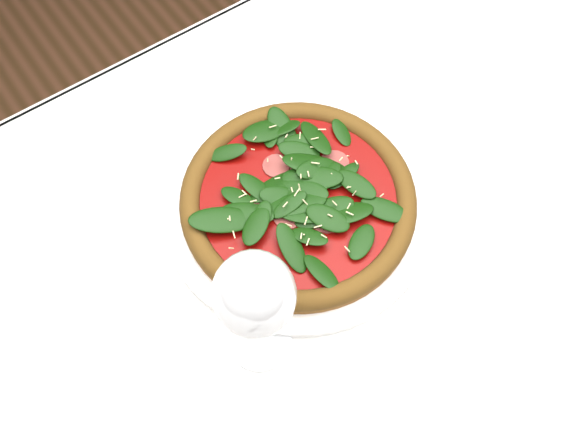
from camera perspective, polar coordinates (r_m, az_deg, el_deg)
ground at (r=1.48m, az=2.39°, el=-15.14°), size 6.00×6.00×0.00m
dining_table at (r=0.86m, az=3.98°, el=-5.28°), size 1.21×0.81×0.75m
plate at (r=0.79m, az=0.89°, el=0.96°), size 0.33×0.33×0.01m
pizza at (r=0.77m, az=0.91°, el=1.65°), size 0.37×0.37×0.04m
wine_glass at (r=0.60m, az=-3.01°, el=-7.17°), size 0.08×0.08×0.19m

